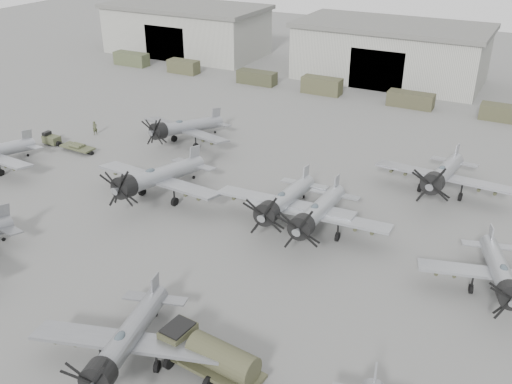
# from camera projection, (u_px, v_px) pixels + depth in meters

# --- Properties ---
(ground) EXTENTS (220.00, 220.00, 0.00)m
(ground) POSITION_uv_depth(u_px,v_px,m) (145.00, 287.00, 41.47)
(ground) COLOR slate
(ground) RESTS_ON ground
(hangar_left) EXTENTS (29.00, 14.80, 8.70)m
(hangar_left) POSITION_uv_depth(u_px,v_px,m) (186.00, 29.00, 104.14)
(hangar_left) COLOR #ADADA2
(hangar_left) RESTS_ON ground
(hangar_center) EXTENTS (29.00, 14.80, 8.70)m
(hangar_center) POSITION_uv_depth(u_px,v_px,m) (390.00, 52.00, 88.33)
(hangar_center) COLOR #ADADA2
(hangar_center) RESTS_ON ground
(support_truck_0) EXTENTS (6.21, 2.20, 2.17)m
(support_truck_0) POSITION_uv_depth(u_px,v_px,m) (131.00, 59.00, 97.62)
(support_truck_0) COLOR #454C31
(support_truck_0) RESTS_ON ground
(support_truck_1) EXTENTS (5.20, 2.20, 2.12)m
(support_truck_1) POSITION_uv_depth(u_px,v_px,m) (183.00, 67.00, 93.17)
(support_truck_1) COLOR #42432C
(support_truck_1) RESTS_ON ground
(support_truck_2) EXTENTS (6.11, 2.20, 1.99)m
(support_truck_2) POSITION_uv_depth(u_px,v_px,m) (257.00, 78.00, 87.55)
(support_truck_2) COLOR #393A26
(support_truck_2) RESTS_ON ground
(support_truck_3) EXTENTS (5.82, 2.20, 2.38)m
(support_truck_3) POSITION_uv_depth(u_px,v_px,m) (322.00, 86.00, 83.02)
(support_truck_3) COLOR #42422B
(support_truck_3) RESTS_ON ground
(support_truck_4) EXTENTS (6.22, 2.20, 2.01)m
(support_truck_4) POSITION_uv_depth(u_px,v_px,m) (411.00, 100.00, 77.68)
(support_truck_4) COLOR #3D3C28
(support_truck_4) RESTS_ON ground
(support_truck_5) EXTENTS (5.26, 2.20, 2.01)m
(support_truck_5) POSITION_uv_depth(u_px,v_px,m) (501.00, 113.00, 72.83)
(support_truck_5) COLOR #3E3E29
(support_truck_5) RESTS_ON ground
(aircraft_near_1) EXTENTS (11.69, 10.53, 4.68)m
(aircraft_near_1) POSITION_uv_depth(u_px,v_px,m) (125.00, 341.00, 33.31)
(aircraft_near_1) COLOR gray
(aircraft_near_1) RESTS_ON ground
(aircraft_mid_1) EXTENTS (13.24, 11.91, 5.28)m
(aircraft_mid_1) POSITION_uv_depth(u_px,v_px,m) (155.00, 178.00, 52.46)
(aircraft_mid_1) COLOR #989AA0
(aircraft_mid_1) RESTS_ON ground
(aircraft_mid_2) EXTENTS (12.40, 11.16, 4.95)m
(aircraft_mid_2) POSITION_uv_depth(u_px,v_px,m) (284.00, 201.00, 48.70)
(aircraft_mid_2) COLOR #A0A3A8
(aircraft_mid_2) RESTS_ON ground
(aircraft_mid_3) EXTENTS (11.18, 10.07, 4.46)m
(aircraft_mid_3) POSITION_uv_depth(u_px,v_px,m) (501.00, 273.00, 39.59)
(aircraft_mid_3) COLOR #9A9DA2
(aircraft_mid_3) RESTS_ON ground
(aircraft_far_0) EXTENTS (12.13, 10.92, 4.82)m
(aircraft_far_0) POSITION_uv_depth(u_px,v_px,m) (183.00, 128.00, 64.68)
(aircraft_far_0) COLOR gray
(aircraft_far_0) RESTS_ON ground
(aircraft_far_1) EXTENTS (12.66, 11.39, 5.07)m
(aircraft_far_1) POSITION_uv_depth(u_px,v_px,m) (442.00, 174.00, 53.31)
(aircraft_far_1) COLOR #9B9DA4
(aircraft_far_1) RESTS_ON ground
(aircraft_extra_988) EXTENTS (12.40, 11.16, 4.95)m
(aircraft_extra_988) POSITION_uv_depth(u_px,v_px,m) (317.00, 213.00, 46.81)
(aircraft_extra_988) COLOR #A0A3A8
(aircraft_extra_988) RESTS_ON ground
(fuel_tanker) EXTENTS (6.70, 2.80, 2.51)m
(fuel_tanker) POSITION_uv_depth(u_px,v_px,m) (210.00, 354.00, 33.32)
(fuel_tanker) COLOR #3D3D28
(fuel_tanker) RESTS_ON ground
(tug_trailer) EXTENTS (7.21, 1.69, 1.44)m
(tug_trailer) POSITION_uv_depth(u_px,v_px,m) (61.00, 142.00, 65.07)
(tug_trailer) COLOR #42462E
(tug_trailer) RESTS_ON ground
(ground_crew) EXTENTS (0.60, 0.72, 1.68)m
(ground_crew) POSITION_uv_depth(u_px,v_px,m) (95.00, 128.00, 68.40)
(ground_crew) COLOR #41462D
(ground_crew) RESTS_ON ground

